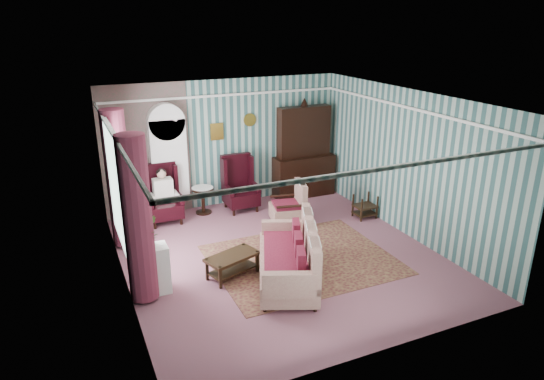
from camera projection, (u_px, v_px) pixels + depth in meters
name	position (u px, v px, depth m)	size (l,w,h in m)	color
floor	(280.00, 256.00, 8.99)	(6.00, 6.00, 0.00)	#995968
room_shell	(244.00, 153.00, 8.23)	(5.53, 6.02, 2.91)	#345F5D
bookcase	(169.00, 166.00, 10.54)	(0.80, 0.28, 2.24)	white
dresser_hutch	(304.00, 149.00, 11.66)	(1.50, 0.56, 2.36)	black
wingback_left	(163.00, 195.00, 10.27)	(0.76, 0.80, 1.25)	black
wingback_right	(241.00, 184.00, 10.94)	(0.76, 0.80, 1.25)	black
seated_woman	(164.00, 196.00, 10.29)	(0.44, 0.40, 1.18)	white
round_side_table	(203.00, 200.00, 10.86)	(0.50, 0.50, 0.60)	black
nest_table	(365.00, 206.00, 10.62)	(0.45, 0.38, 0.54)	black
plant_stand	(151.00, 270.00, 7.68)	(0.55, 0.35, 0.80)	silver
rug	(302.00, 259.00, 8.85)	(3.20, 2.60, 0.01)	#4A2118
sofa	(287.00, 253.00, 7.98)	(2.05, 1.05, 1.02)	beige
floral_armchair	(288.00, 201.00, 10.22)	(0.76, 0.74, 1.03)	beige
coffee_table	(232.00, 265.00, 8.24)	(0.91, 0.46, 0.39)	black
potted_plant_a	(148.00, 240.00, 7.34)	(0.35, 0.31, 0.39)	#1A541C
potted_plant_b	(148.00, 230.00, 7.59)	(0.27, 0.22, 0.49)	#20561B
potted_plant_c	(146.00, 236.00, 7.51)	(0.20, 0.20, 0.36)	#1E531A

